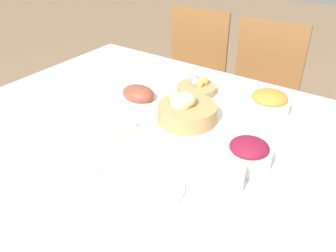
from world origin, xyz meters
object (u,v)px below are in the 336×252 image
carrot_bowl (269,103)px  butter_dish (119,124)px  bread_basket (185,110)px  spoon (194,213)px  chair_far_center (258,96)px  egg_basket (197,87)px  chair_far_left (190,77)px  dinner_plate (142,187)px  ham_platter (138,95)px  beet_salad_bowl (248,154)px  knife (185,208)px  fork (104,169)px  drinking_cup (232,178)px

carrot_bowl → butter_dish: (-0.44, -0.45, -0.03)m
bread_basket → butter_dish: (-0.18, -0.20, -0.03)m
spoon → chair_far_center: bearing=104.9°
egg_basket → spoon: egg_basket is taller
chair_far_left → egg_basket: 0.79m
egg_basket → dinner_plate: (0.20, -0.68, -0.02)m
ham_platter → beet_salad_bowl: beet_salad_bowl is taller
knife → spoon: same height
beet_salad_bowl → carrot_bowl: carrot_bowl is taller
egg_basket → knife: bearing=-61.7°
fork → spoon: size_ratio=1.00×
egg_basket → drinking_cup: size_ratio=2.09×
chair_far_left → beet_salad_bowl: size_ratio=6.07×
spoon → fork: bearing=-178.3°
chair_far_left → carrot_bowl: (0.76, -0.62, 0.30)m
egg_basket → fork: size_ratio=0.93×
beet_salad_bowl → carrot_bowl: bearing=101.3°
ham_platter → fork: size_ratio=1.22×
chair_far_left → knife: chair_far_left is taller
dinner_plate → knife: (0.16, -0.00, -0.00)m
fork → egg_basket: bearing=92.0°
dinner_plate → carrot_bowl: bearing=77.7°
chair_far_center → drinking_cup: (0.34, -1.14, 0.29)m
carrot_bowl → beet_salad_bowl: bearing=-78.7°
carrot_bowl → dinner_plate: carrot_bowl is taller
chair_far_center → bread_basket: 0.91m
dinner_plate → chair_far_center: bearing=95.0°
chair_far_left → dinner_plate: (0.61, -1.29, 0.25)m
chair_far_center → egg_basket: bearing=-101.3°
chair_far_left → ham_platter: size_ratio=3.89×
carrot_bowl → chair_far_left: bearing=140.9°
butter_dish → ham_platter: bearing=110.5°
chair_far_center → bread_basket: size_ratio=3.89×
chair_far_left → carrot_bowl: chair_far_left is taller
dinner_plate → spoon: 0.19m
bread_basket → carrot_bowl: (0.26, 0.25, 0.00)m
butter_dish → chair_far_left: bearing=106.7°
knife → spoon: 0.03m
beet_salad_bowl → dinner_plate: (-0.22, -0.29, -0.04)m
beet_salad_bowl → dinner_plate: size_ratio=0.57×
ham_platter → bread_basket: bearing=-6.6°
ham_platter → beet_salad_bowl: (0.60, -0.17, 0.02)m
ham_platter → spoon: bearing=-38.9°
carrot_bowl → drinking_cup: (0.08, -0.52, -0.00)m
beet_salad_bowl → dinner_plate: 0.37m
dinner_plate → drinking_cup: drinking_cup is taller
chair_far_center → butter_dish: (-0.18, -1.06, 0.26)m
ham_platter → fork: bearing=-64.4°
drinking_cup → spoon: bearing=-104.7°
bread_basket → beet_salad_bowl: bearing=-22.2°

